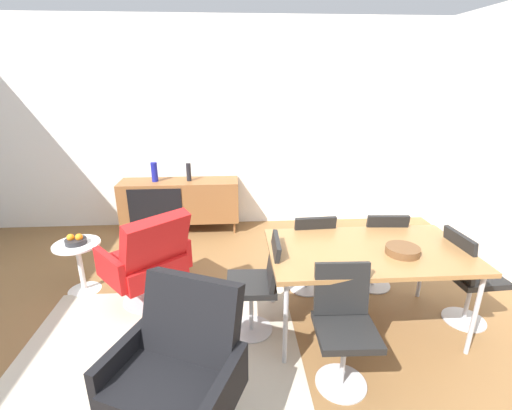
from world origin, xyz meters
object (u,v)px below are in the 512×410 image
Objects in this scene: lounge_chair_red at (148,259)px; armchair_black_shell at (179,368)px; dining_table at (368,253)px; fruit_bowl at (76,240)px; vase_sculptural_dark at (189,172)px; side_table_round at (80,262)px; dining_chair_front_left at (344,323)px; dining_chair_back_left at (310,249)px; dining_chair_far_end at (467,274)px; wooden_bowl_on_table at (403,250)px; dining_chair_near_window at (259,282)px; sideboard at (180,200)px; dining_chair_back_right at (379,247)px; vase_cobalt at (154,172)px.

lounge_chair_red and armchair_black_shell have the same top height.
dining_table is 8.00× the size of fruit_bowl.
vase_sculptural_dark is at bearing 94.71° from armchair_black_shell.
armchair_black_shell is at bearing -53.34° from side_table_round.
lounge_chair_red reaches higher than dining_chair_front_left.
fruit_bowl is (-0.74, 0.27, 0.09)m from lounge_chair_red.
dining_table is 1.95m from lounge_chair_red.
lounge_chair_red is at bearing -19.79° from fruit_bowl.
dining_chair_back_left is 1.53m from lounge_chair_red.
wooden_bowl_on_table is at bearing -171.23° from dining_chair_far_end.
dining_chair_near_window is at bearing -25.15° from lounge_chair_red.
wooden_bowl_on_table is at bearing -16.28° from fruit_bowl.
lounge_chair_red is (-1.88, 0.46, -0.23)m from dining_table.
fruit_bowl reaches higher than side_table_round.
vase_sculptural_dark is 1.83m from side_table_round.
dining_chair_back_right is (2.16, -1.65, 0.03)m from sideboard.
lounge_chair_red reaches higher than dining_table.
side_table_round is (-0.80, -1.48, -0.12)m from sideboard.
dining_chair_far_end is at bearing 24.19° from dining_chair_front_left.
dining_chair_near_window is 0.90× the size of armchair_black_shell.
armchair_black_shell reaches higher than wooden_bowl_on_table.
armchair_black_shell is (-1.07, -0.32, -0.00)m from dining_chair_front_left.
sideboard is 0.43m from vase_sculptural_dark.
vase_cobalt is at bearing 180.00° from vase_sculptural_dark.
dining_chair_front_left is at bearing -90.08° from dining_chair_back_left.
dining_table is at bearing -58.20° from dining_chair_back_left.
armchair_black_shell is (-0.53, -0.88, -0.00)m from dining_chair_near_window.
armchair_black_shell reaches higher than dining_chair_back_right.
fruit_bowl is at bearing -122.42° from vase_sculptural_dark.
dining_chair_back_left is at bearing 45.98° from dining_chair_near_window.
sideboard is at bearing -0.34° from vase_cobalt.
dining_chair_near_window reaches higher than side_table_round.
lounge_chair_red reaches higher than dining_chair_back_left.
dining_table is 0.70m from dining_chair_back_right.
lounge_chair_red is (-1.53, -0.10, -0.00)m from dining_chair_back_left.
dining_chair_back_left is at bearing 155.54° from dining_chair_far_end.
sideboard is 6.12× the size of vase_cobalt.
sideboard is at bearing 61.61° from fruit_bowl.
lounge_chair_red is (-2.77, 0.46, -0.00)m from dining_chair_far_end.
dining_table is at bearing -15.54° from fruit_bowl.
dining_chair_far_end and dining_chair_back_left have the same top height.
wooden_bowl_on_table is 0.50× the size of side_table_round.
dining_chair_back_right is at bearing -3.28° from side_table_round.
sideboard is 6.15× the size of wooden_bowl_on_table.
vase_cobalt is 3.07m from dining_table.
dining_chair_front_left is 0.90× the size of lounge_chair_red.
armchair_black_shell reaches higher than side_table_round.
armchair_black_shell is 2.01m from side_table_round.
dining_chair_front_left is (1.46, -2.77, 0.03)m from sideboard.
vase_cobalt is (-0.31, 0.00, 0.41)m from sideboard.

